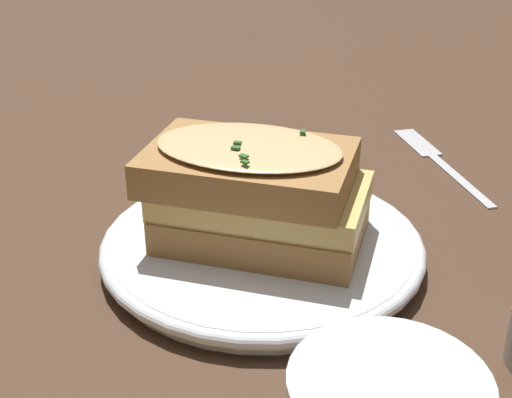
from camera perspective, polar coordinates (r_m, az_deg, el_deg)
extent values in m
plane|color=#473021|center=(0.55, -0.01, -3.78)|extent=(2.40, 2.40, 0.00)
cylinder|color=white|center=(0.53, 0.00, -4.01)|extent=(0.22, 0.22, 0.02)
torus|color=white|center=(0.53, 0.00, -3.68)|extent=(0.24, 0.24, 0.01)
cube|color=#A37542|center=(0.52, 0.00, -1.97)|extent=(0.16, 0.17, 0.03)
cube|color=#E0C16B|center=(0.51, 0.00, 0.17)|extent=(0.15, 0.17, 0.02)
cube|color=#A37542|center=(0.50, -0.61, 2.53)|extent=(0.16, 0.17, 0.03)
ellipsoid|color=#DBBC7F|center=(0.50, -0.61, 4.23)|extent=(0.14, 0.16, 0.01)
cube|color=#2D6028|center=(0.46, -0.89, 2.98)|extent=(0.01, 0.01, 0.00)
cube|color=#2D6028|center=(0.48, -1.65, 4.13)|extent=(0.01, 0.01, 0.00)
cube|color=#2D6028|center=(0.49, -1.48, 4.54)|extent=(0.01, 0.01, 0.00)
cube|color=#2D6028|center=(0.47, -0.98, 3.46)|extent=(0.01, 0.01, 0.00)
cube|color=#2D6028|center=(0.51, 3.77, 5.43)|extent=(0.01, 0.01, 0.00)
cube|color=silver|center=(0.68, 16.04, 1.52)|extent=(0.11, 0.01, 0.00)
cube|color=silver|center=(0.75, 12.78, 4.48)|extent=(0.07, 0.02, 0.00)
cube|color=#333335|center=(0.76, 12.08, 4.82)|extent=(0.04, 0.00, 0.00)
cube|color=#333335|center=(0.76, 12.46, 4.85)|extent=(0.04, 0.00, 0.00)
cube|color=#333335|center=(0.76, 12.83, 4.88)|extent=(0.04, 0.00, 0.00)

